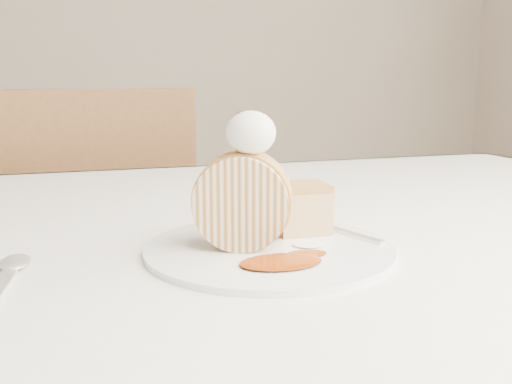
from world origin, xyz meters
name	(u,v)px	position (x,y,z in m)	size (l,w,h in m)	color
table	(241,295)	(0.00, 0.20, 0.66)	(1.40, 0.90, 0.75)	white
chair_far	(92,257)	(-0.16, 0.90, 0.51)	(0.52, 0.52, 0.89)	brown
plate	(269,249)	(-0.01, 0.08, 0.75)	(0.24, 0.24, 0.01)	white
roulade_slice	(242,201)	(-0.03, 0.09, 0.80)	(0.09, 0.09, 0.05)	beige
cake_chunk	(301,211)	(0.04, 0.12, 0.78)	(0.05, 0.05, 0.04)	tan
whipped_cream	(251,133)	(-0.02, 0.08, 0.86)	(0.05, 0.05, 0.04)	silver
caramel_drizzle	(249,107)	(-0.02, 0.09, 0.89)	(0.02, 0.02, 0.01)	#852D05
caramel_pool	(281,262)	(-0.01, 0.03, 0.76)	(0.07, 0.05, 0.00)	#852D05
fork	(345,232)	(0.08, 0.10, 0.76)	(0.02, 0.14, 0.00)	silver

